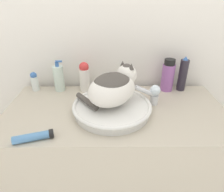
{
  "coord_description": "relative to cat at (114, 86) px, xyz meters",
  "views": [
    {
      "loc": [
        -0.02,
        -0.61,
        1.45
      ],
      "look_at": [
        -0.02,
        0.25,
        0.98
      ],
      "focal_mm": 32.0,
      "sensor_mm": 36.0,
      "label": 1
    }
  ],
  "objects": [
    {
      "name": "deodorant_stick",
      "position": [
        -0.48,
        0.25,
        -0.08
      ],
      "size": [
        0.04,
        0.04,
        0.12
      ],
      "color": "silver",
      "rests_on": "vanity_counter"
    },
    {
      "name": "vanity_counter",
      "position": [
        0.01,
        0.02,
        -0.59
      ],
      "size": [
        1.17,
        0.57,
        0.88
      ],
      "color": "#B2A893",
      "rests_on": "ground_plane"
    },
    {
      "name": "lotion_bottle_white",
      "position": [
        -0.17,
        0.25,
        -0.05
      ],
      "size": [
        0.06,
        0.06,
        0.18
      ],
      "color": "white",
      "rests_on": "vanity_counter"
    },
    {
      "name": "soap_pump_bottle",
      "position": [
        -0.33,
        0.25,
        -0.06
      ],
      "size": [
        0.06,
        0.06,
        0.19
      ],
      "color": "silver",
      "rests_on": "vanity_counter"
    },
    {
      "name": "sink_basin",
      "position": [
        -0.01,
        -0.01,
        -0.12
      ],
      "size": [
        0.41,
        0.41,
        0.05
      ],
      "color": "silver",
      "rests_on": "vanity_counter"
    },
    {
      "name": "cat",
      "position": [
        0.0,
        0.0,
        0.0
      ],
      "size": [
        0.35,
        0.32,
        0.19
      ],
      "rotation": [
        0.0,
        0.0,
        0.77
      ],
      "color": "silver",
      "rests_on": "sink_basin"
    },
    {
      "name": "hairspray_can_black",
      "position": [
        0.43,
        0.25,
        -0.04
      ],
      "size": [
        0.05,
        0.05,
        0.22
      ],
      "color": "#28232D",
      "rests_on": "vanity_counter"
    },
    {
      "name": "faucet",
      "position": [
        0.21,
        0.07,
        -0.08
      ],
      "size": [
        0.15,
        0.08,
        0.13
      ],
      "rotation": [
        0.0,
        0.0,
        -2.8
      ],
      "color": "silver",
      "rests_on": "vanity_counter"
    },
    {
      "name": "cream_tube",
      "position": [
        -0.34,
        -0.22,
        -0.13
      ],
      "size": [
        0.17,
        0.08,
        0.04
      ],
      "rotation": [
        0.0,
        0.0,
        0.29
      ],
      "color": "#4C7FB2",
      "rests_on": "vanity_counter"
    },
    {
      "name": "wall_back",
      "position": [
        0.01,
        0.35,
        0.17
      ],
      "size": [
        8.0,
        0.05,
        2.4
      ],
      "color": "silver",
      "rests_on": "ground_plane"
    },
    {
      "name": "mouthwash_bottle",
      "position": [
        0.34,
        0.25,
        -0.05
      ],
      "size": [
        0.08,
        0.08,
        0.2
      ],
      "color": "#93569E",
      "rests_on": "vanity_counter"
    }
  ]
}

